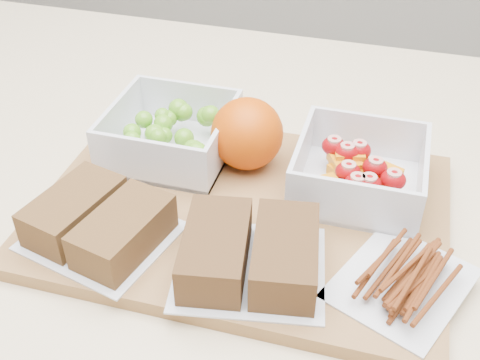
{
  "coord_description": "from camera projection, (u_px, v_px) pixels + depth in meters",
  "views": [
    {
      "loc": [
        0.15,
        -0.48,
        1.32
      ],
      "look_at": [
        0.01,
        0.01,
        0.93
      ],
      "focal_mm": 45.0,
      "sensor_mm": 36.0,
      "label": 1
    }
  ],
  "objects": [
    {
      "name": "pretzel_bag",
      "position": [
        404.0,
        274.0,
        0.54
      ],
      "size": [
        0.14,
        0.16,
        0.03
      ],
      "color": "silver",
      "rests_on": "cutting_board"
    },
    {
      "name": "fruit_container",
      "position": [
        359.0,
        173.0,
        0.64
      ],
      "size": [
        0.13,
        0.13,
        0.06
      ],
      "color": "silver",
      "rests_on": "cutting_board"
    },
    {
      "name": "cutting_board",
      "position": [
        243.0,
        212.0,
        0.64
      ],
      "size": [
        0.42,
        0.3,
        0.02
      ],
      "primitive_type": "cube",
      "rotation": [
        0.0,
        0.0,
        0.01
      ],
      "color": "olive",
      "rests_on": "counter"
    },
    {
      "name": "orange",
      "position": [
        247.0,
        134.0,
        0.67
      ],
      "size": [
        0.08,
        0.08,
        0.08
      ],
      "primitive_type": "sphere",
      "color": "#CB4804",
      "rests_on": "cutting_board"
    },
    {
      "name": "sandwich_bag_left",
      "position": [
        99.0,
        222.0,
        0.58
      ],
      "size": [
        0.16,
        0.14,
        0.04
      ],
      "color": "silver",
      "rests_on": "cutting_board"
    },
    {
      "name": "grape_container",
      "position": [
        173.0,
        134.0,
        0.7
      ],
      "size": [
        0.14,
        0.14,
        0.06
      ],
      "color": "silver",
      "rests_on": "cutting_board"
    },
    {
      "name": "sandwich_bag_center",
      "position": [
        250.0,
        253.0,
        0.55
      ],
      "size": [
        0.16,
        0.14,
        0.04
      ],
      "color": "silver",
      "rests_on": "cutting_board"
    }
  ]
}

